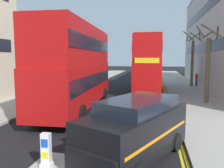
% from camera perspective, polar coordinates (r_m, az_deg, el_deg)
% --- Properties ---
extents(sidewalk_right, '(4.00, 80.00, 0.14)m').
position_cam_1_polar(sidewalk_right, '(20.04, 19.97, -3.66)').
color(sidewalk_right, '#9E9991').
rests_on(sidewalk_right, ground).
extents(sidewalk_left, '(4.00, 80.00, 0.14)m').
position_cam_1_polar(sidewalk_left, '(22.06, -15.63, -2.59)').
color(sidewalk_left, '#9E9991').
rests_on(sidewalk_left, ground).
extents(kerb_line_outer, '(0.10, 56.00, 0.01)m').
position_cam_1_polar(kerb_line_outer, '(17.86, 14.29, -4.90)').
color(kerb_line_outer, yellow).
rests_on(kerb_line_outer, ground).
extents(kerb_line_inner, '(0.10, 56.00, 0.01)m').
position_cam_1_polar(kerb_line_inner, '(17.86, 13.78, -4.90)').
color(kerb_line_inner, yellow).
rests_on(kerb_line_inner, ground).
extents(keep_left_bollard, '(0.36, 0.28, 1.11)m').
position_cam_1_polar(keep_left_bollard, '(7.60, -16.26, -16.16)').
color(keep_left_bollard, silver).
rests_on(keep_left_bollard, traffic_island).
extents(double_decker_bus_away, '(3.13, 10.90, 5.64)m').
position_cam_1_polar(double_decker_bus_away, '(15.43, -8.87, 4.75)').
color(double_decker_bus_away, '#B20F0F').
rests_on(double_decker_bus_away, ground).
extents(double_decker_bus_oncoming, '(3.08, 10.88, 5.64)m').
position_cam_1_polar(double_decker_bus_oncoming, '(24.13, 8.77, 5.41)').
color(double_decker_bus_oncoming, '#B20F0F').
rests_on(double_decker_bus_oncoming, ground).
extents(taxi_minivan, '(3.76, 5.14, 2.12)m').
position_cam_1_polar(taxi_minivan, '(7.96, 5.68, -11.30)').
color(taxi_minivan, black).
rests_on(taxi_minivan, ground).
extents(pedestrian_far, '(0.34, 0.22, 1.62)m').
position_cam_1_polar(pedestrian_far, '(29.02, 20.55, 1.22)').
color(pedestrian_far, '#2D2D38').
rests_on(pedestrian_far, sidewalk_right).
extents(street_tree_near, '(2.09, 2.08, 6.51)m').
position_cam_1_polar(street_tree_near, '(28.45, 19.63, 5.99)').
color(street_tree_near, '#6B6047').
rests_on(street_tree_near, sidewalk_right).
extents(street_tree_mid, '(1.58, 1.42, 5.83)m').
position_cam_1_polar(street_tree_mid, '(18.31, 23.02, 4.30)').
color(street_tree_mid, '#6B6047').
rests_on(street_tree_mid, sidewalk_right).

